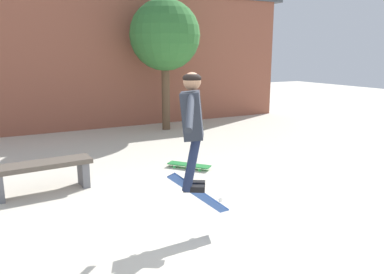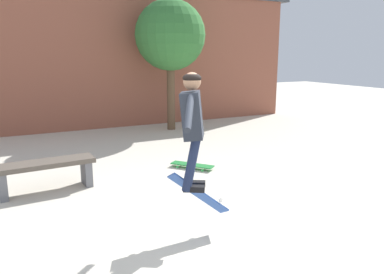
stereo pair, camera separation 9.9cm
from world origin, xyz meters
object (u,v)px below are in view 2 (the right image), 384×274
tree_right (170,36)px  park_bench (46,170)px  skateboard_flipping (199,193)px  skateboard_resting (192,165)px  skater (192,121)px

tree_right → park_bench: (-3.88, -3.90, -2.36)m
park_bench → skateboard_flipping: (1.58, -2.40, 0.16)m
tree_right → skateboard_flipping: size_ratio=5.40×
tree_right → skateboard_resting: tree_right is taller
park_bench → skateboard_flipping: 2.88m
skateboard_resting → park_bench: bearing=52.1°
skater → skateboard_resting: skater is taller
park_bench → skateboard_resting: size_ratio=1.94×
skateboard_flipping → skater: bearing=-158.6°
tree_right → park_bench: 5.98m
park_bench → tree_right: bearing=41.2°
park_bench → skateboard_resting: 2.73m
skater → tree_right: bearing=99.7°
tree_right → skateboard_resting: 4.79m
skater → skateboard_flipping: (0.09, 0.01, -0.93)m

